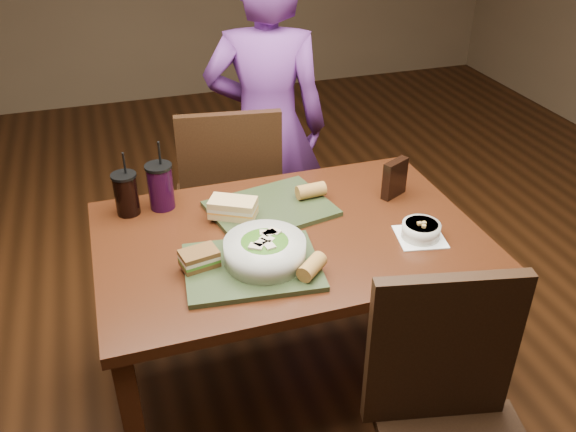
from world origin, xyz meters
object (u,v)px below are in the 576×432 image
object	(u,v)px
soup_bowl	(421,230)
sandwich_near	(199,258)
chip_bag	(395,178)
chair_near	(453,423)
sandwich_far	(233,208)
salad_bowl	(265,250)
baguette_far	(311,191)
tray_far	(271,209)
dining_table	(288,255)
diner	(267,128)
tray_near	(252,267)
chair_far	(228,198)
cup_berry	(161,186)
baguette_near	(312,267)
cup_cola	(126,194)

from	to	relation	value
soup_bowl	sandwich_near	xyz separation A→B (m)	(-0.75, 0.04, 0.02)
chip_bag	chair_near	bearing A→B (deg)	-131.42
sandwich_far	salad_bowl	bearing A→B (deg)	-83.83
baguette_far	chip_bag	distance (m)	0.32
tray_far	sandwich_near	xyz separation A→B (m)	(-0.31, -0.28, 0.04)
dining_table	sandwich_near	bearing A→B (deg)	-160.38
diner	tray_near	size ratio (longest dim) A/B	3.67
chair_near	diner	distance (m)	1.60
chair_near	baguette_far	xyz separation A→B (m)	(-0.09, 0.92, 0.26)
dining_table	sandwich_far	bearing A→B (deg)	138.17
chair_near	soup_bowl	xyz separation A→B (m)	(0.18, 0.57, 0.24)
chair_far	diner	distance (m)	0.38
cup_berry	tray_near	bearing A→B (deg)	-65.60
dining_table	tray_near	world-z (taller)	tray_near
dining_table	chip_bag	xyz separation A→B (m)	(0.46, 0.13, 0.16)
soup_bowl	cup_berry	distance (m)	0.94
baguette_near	tray_near	bearing A→B (deg)	147.80
sandwich_near	sandwich_far	distance (m)	0.31
sandwich_near	dining_table	bearing A→B (deg)	19.62
baguette_near	cup_berry	size ratio (longest dim) A/B	0.39
dining_table	salad_bowl	size ratio (longest dim) A/B	5.04
baguette_far	diner	bearing A→B (deg)	88.25
tray_far	baguette_far	xyz separation A→B (m)	(0.16, 0.02, 0.04)
chip_bag	sandwich_far	bearing A→B (deg)	151.92
chair_near	baguette_near	distance (m)	0.59
diner	sandwich_near	distance (m)	1.08
sandwich_near	tray_far	bearing A→B (deg)	41.71
baguette_near	chip_bag	bearing A→B (deg)	39.99
soup_bowl	baguette_near	bearing A→B (deg)	-166.47
chip_bag	dining_table	bearing A→B (deg)	168.70
baguette_near	cup_berry	world-z (taller)	cup_berry
sandwich_near	salad_bowl	bearing A→B (deg)	-11.07
soup_bowl	tray_near	bearing A→B (deg)	-179.90
soup_bowl	dining_table	bearing A→B (deg)	159.05
sandwich_far	baguette_near	world-z (taller)	sandwich_far
chair_far	chip_bag	world-z (taller)	chair_far
tray_near	cup_cola	world-z (taller)	cup_cola
baguette_far	tray_far	bearing A→B (deg)	-172.19
diner	baguette_far	world-z (taller)	diner
soup_bowl	sandwich_far	distance (m)	0.65
sandwich_far	baguette_far	xyz separation A→B (m)	(0.31, 0.04, -0.01)
chair_far	baguette_near	xyz separation A→B (m)	(0.07, -0.92, 0.25)
tray_far	diner	bearing A→B (deg)	75.07
tray_near	sandwich_near	distance (m)	0.17
cup_cola	chair_near	bearing A→B (deg)	-54.29
chair_near	sandwich_far	size ratio (longest dim) A/B	5.20
cup_cola	chip_bag	distance (m)	0.99
tray_far	sandwich_near	bearing A→B (deg)	-138.29
chair_near	cup_berry	world-z (taller)	cup_berry
chair_near	diner	size ratio (longest dim) A/B	0.63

